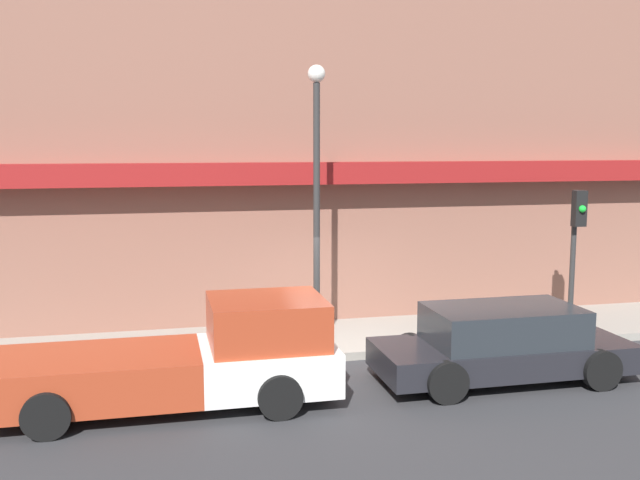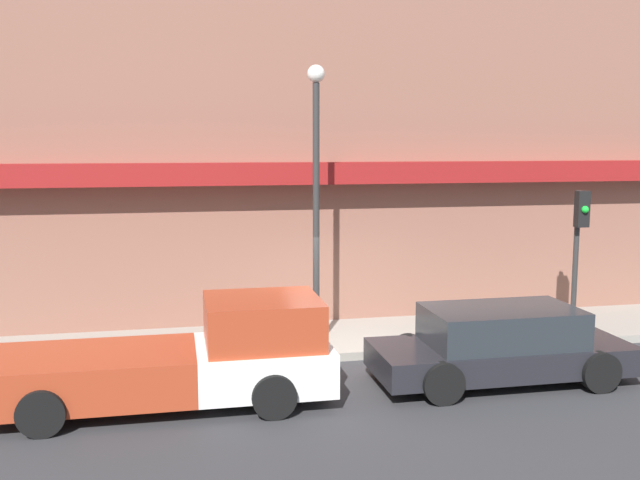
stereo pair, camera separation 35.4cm
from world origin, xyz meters
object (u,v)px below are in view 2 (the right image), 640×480
object	(u,v)px
parked_car	(501,345)
traffic_light	(579,235)
street_lamp	(316,175)
pickup_truck	(187,359)
fire_hydrant	(474,317)

from	to	relation	value
parked_car	traffic_light	xyz separation A→B (m)	(2.89, 2.24, 1.71)
parked_car	street_lamp	bearing A→B (deg)	142.25
parked_car	traffic_light	distance (m)	4.04
pickup_truck	fire_hydrant	distance (m)	6.97
parked_car	traffic_light	bearing A→B (deg)	39.25
pickup_truck	parked_car	distance (m)	5.78
pickup_truck	parked_car	size ratio (longest dim) A/B	1.20
pickup_truck	fire_hydrant	world-z (taller)	pickup_truck
pickup_truck	street_lamp	world-z (taller)	street_lamp
fire_hydrant	traffic_light	bearing A→B (deg)	-11.32
pickup_truck	street_lamp	bearing A→B (deg)	39.73
pickup_truck	fire_hydrant	size ratio (longest dim) A/B	7.54
fire_hydrant	street_lamp	distance (m)	4.91
pickup_truck	parked_car	xyz separation A→B (m)	(5.78, -0.00, -0.09)
street_lamp	traffic_light	bearing A→B (deg)	-2.16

